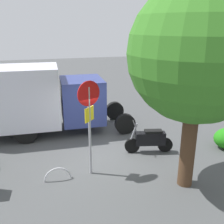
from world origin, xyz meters
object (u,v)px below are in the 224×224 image
street_tree (198,54)px  bike_rack_hoop (58,180)px  stop_sign (89,114)px  box_truck_near (38,98)px  motorcycle (150,139)px

street_tree → bike_rack_hoop: size_ratio=6.71×
stop_sign → box_truck_near: bearing=-69.3°
motorcycle → stop_sign: bearing=32.4°
stop_sign → street_tree: street_tree is taller
box_truck_near → motorcycle: size_ratio=3.89×
motorcycle → bike_rack_hoop: bearing=28.0°
motorcycle → street_tree: street_tree is taller
stop_sign → street_tree: bearing=152.6°
stop_sign → street_tree: 3.45m
box_truck_near → motorcycle: bearing=-35.4°
stop_sign → bike_rack_hoop: (1.07, 0.08, -2.03)m
bike_rack_hoop → street_tree: bearing=160.9°
box_truck_near → bike_rack_hoop: (-0.41, 3.97, -1.62)m
stop_sign → motorcycle: bearing=-160.9°
street_tree → bike_rack_hoop: street_tree is taller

